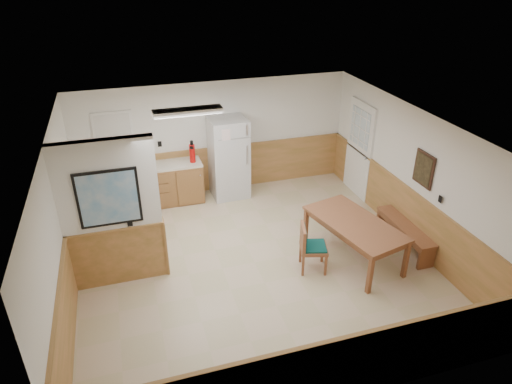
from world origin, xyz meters
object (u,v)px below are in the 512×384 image
object	(u,v)px
dining_chair	(309,245)
fire_extinguisher	(192,153)
soap_bottle	(117,165)
refrigerator	(229,158)
dining_table	(355,227)
dining_bench	(405,230)

from	to	relation	value
dining_chair	fire_extinguisher	xyz separation A→B (m)	(-1.40, 3.06, 0.62)
dining_chair	soap_bottle	bearing A→B (deg)	149.22
refrigerator	fire_extinguisher	size ratio (longest dim) A/B	3.71
fire_extinguisher	soap_bottle	world-z (taller)	fire_extinguisher
dining_table	dining_bench	xyz separation A→B (m)	(1.10, 0.07, -0.32)
dining_table	dining_bench	world-z (taller)	dining_table
dining_bench	fire_extinguisher	size ratio (longest dim) A/B	3.15
dining_chair	soap_bottle	distance (m)	4.30
dining_bench	soap_bottle	world-z (taller)	soap_bottle
refrigerator	dining_table	bearing A→B (deg)	-65.57
refrigerator	dining_table	distance (m)	3.36
dining_chair	soap_bottle	size ratio (longest dim) A/B	3.67
soap_bottle	dining_bench	bearing A→B (deg)	-31.13
dining_chair	fire_extinguisher	world-z (taller)	fire_extinguisher
fire_extinguisher	dining_bench	bearing A→B (deg)	-57.69
dining_bench	soap_bottle	distance (m)	5.79
dining_table	dining_bench	size ratio (longest dim) A/B	1.32
dining_bench	dining_chair	bearing A→B (deg)	-175.50
dining_chair	dining_table	bearing A→B (deg)	19.04
dining_chair	fire_extinguisher	size ratio (longest dim) A/B	1.77
refrigerator	dining_chair	xyz separation A→B (m)	(0.61, -3.06, -0.40)
dining_table	fire_extinguisher	xyz separation A→B (m)	(-2.28, 3.01, 0.45)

